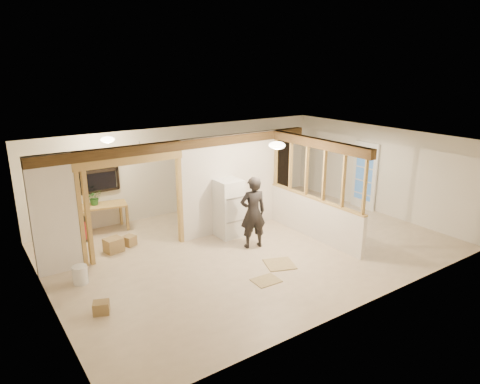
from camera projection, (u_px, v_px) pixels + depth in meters
floor at (251, 246)px, 10.21m from camera, size 9.00×6.50×0.01m
ceiling at (252, 142)px, 9.49m from camera, size 9.00×6.50×0.01m
wall_back at (186, 169)px, 12.41m from camera, size 9.00×0.01×2.50m
wall_front at (364, 243)px, 7.28m from camera, size 9.00×0.01×2.50m
wall_left at (42, 240)px, 7.41m from camera, size 0.01×6.50×2.50m
wall_right at (378, 170)px, 12.29m from camera, size 0.01×6.50×2.50m
partition_left_stub at (54, 215)px, 8.60m from camera, size 0.90×0.12×2.50m
partition_center at (230, 183)px, 10.90m from camera, size 2.80×0.12×2.50m
doorway_frame at (133, 207)px, 9.54m from camera, size 2.46×0.14×2.20m
header_beam_back at (187, 144)px, 9.93m from camera, size 7.00×0.18×0.22m
header_beam_right at (317, 143)px, 10.08m from camera, size 0.18×3.30×0.22m
pony_wall at (313, 218)px, 10.62m from camera, size 0.12×3.20×1.00m
stud_partition at (315, 173)px, 10.28m from camera, size 0.14×3.20×1.32m
window_back at (96, 171)px, 10.85m from camera, size 1.12×0.10×1.10m
french_door at (365, 176)px, 12.64m from camera, size 0.12×0.86×2.00m
ceiling_dome_main at (277, 145)px, 9.26m from camera, size 0.36×0.36×0.16m
ceiling_dome_util at (107, 140)px, 9.95m from camera, size 0.32×0.32×0.14m
hanging_bulb at (140, 155)px, 9.76m from camera, size 0.07×0.07×0.07m
refrigerator at (229, 208)px, 10.62m from camera, size 0.60×0.58×1.46m
woman at (253, 212)px, 9.93m from camera, size 0.71×0.55×1.72m
work_table at (104, 218)px, 10.99m from camera, size 1.26×0.80×0.73m
potted_plant at (95, 198)px, 10.82m from camera, size 0.35×0.31×0.38m
shop_vac at (79, 228)px, 10.45m from camera, size 0.58×0.58×0.64m
bookshelf at (275, 166)px, 14.02m from camera, size 0.96×0.32×1.92m
bucket at (80, 275)px, 8.42m from camera, size 0.34×0.34×0.37m
box_util_a at (114, 245)px, 9.86m from camera, size 0.44×0.40×0.33m
box_util_b at (130, 241)px, 10.22m from camera, size 0.34×0.34×0.24m
box_front at (101, 308)px, 7.43m from camera, size 0.34×0.31×0.22m
floor_panel_near at (280, 264)px, 9.26m from camera, size 0.77×0.77×0.02m
floor_panel_far at (266, 280)px, 8.57m from camera, size 0.55×0.44×0.02m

